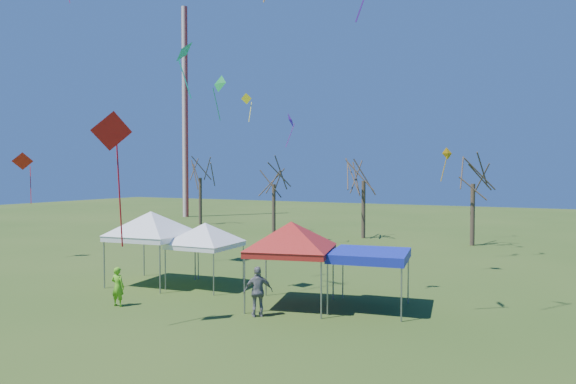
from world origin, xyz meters
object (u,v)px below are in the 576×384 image
Objects in this scene: tent_red at (291,227)px; person_grey at (258,291)px; tree_3 at (473,162)px; tent_blue at (370,256)px; radio_mast at (185,112)px; tree_1 at (274,167)px; person_green at (118,287)px; tree_0 at (200,161)px; tree_2 at (364,160)px; tent_white_mid at (205,227)px; tent_white_west at (151,216)px.

tent_red is 2.91m from person_grey.
tree_3 is 20.66m from tent_blue.
radio_mast is 7.61× the size of tent_blue.
person_grey is (12.36, -23.68, -4.87)m from tree_1.
person_green is at bearing -74.99° from tree_1.
person_green is (16.77, -27.69, -5.71)m from tree_0.
tent_blue is at bearing -70.51° from tree_2.
tree_3 is 22.18m from tent_white_mid.
tent_blue is at bearing -53.05° from tree_1.
tree_3 is (26.88, -3.34, -0.41)m from tree_0.
tree_1 is 8.42m from tree_2.
tent_blue is at bearing -2.09° from tent_white_mid.
tent_red is at bearing -100.70° from tree_3.
tree_0 is 29.53m from tent_white_mid.
tent_white_west is 7.75m from tent_red.
tree_3 reaches higher than person_green.
tent_red is at bearing -14.15° from tent_white_mid.
person_green is (-6.10, -3.12, -2.35)m from tent_red.
radio_mast reaches higher than person_green.
tree_0 is 5.42× the size of person_green.
tree_1 is at bearing -15.18° from tree_0.
person_grey is (3.96, -23.41, -5.37)m from tree_2.
tent_white_west is at bearing -57.21° from person_grey.
tent_blue is at bearing -178.18° from person_grey.
tent_red is (5.10, -1.29, 0.37)m from tent_white_mid.
tree_0 is 27.09m from tree_3.
tree_1 is 1.68× the size of tent_white_west.
tree_1 is at bearing -28.48° from radio_mast.
tree_3 is (8.40, -0.33, -0.21)m from tree_2.
tree_2 is 1.91× the size of tent_red.
radio_mast is 38.97m from tent_white_west.
person_grey is 5.82m from person_green.
tree_1 reaches higher than tent_blue.
person_grey is at bearing -102.96° from tent_red.
person_grey is (-3.31, -2.84, -1.16)m from tent_blue.
tent_white_mid reaches higher than person_grey.
tree_2 is at bearing 109.49° from tent_blue.
tree_3 is at bearing -139.62° from person_grey.
tent_blue is (-1.12, -20.24, -4.00)m from tree_3.
radio_mast is 45.86m from tent_blue.
tent_white_mid is at bearing -50.19° from radio_mast.
radio_mast is at bearing -61.11° from person_green.
person_green is at bearing -102.74° from tent_white_mid.
person_green is at bearing -152.89° from tent_red.
tent_white_west reaches higher than tent_blue.
tent_blue is at bearing -42.53° from radio_mast.
tent_white_west is 2.88× the size of person_green.
tree_0 is at bearing 132.95° from tent_red.
tent_red is (7.73, -0.60, -0.09)m from tent_white_west.
person_grey is (-4.44, -23.07, -5.16)m from tree_3.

